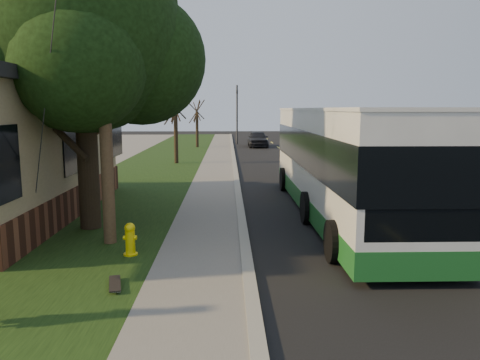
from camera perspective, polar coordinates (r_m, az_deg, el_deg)
name	(u,v)px	position (r m, az deg, el deg)	size (l,w,h in m)	color
ground	(246,257)	(10.74, 0.73, -9.35)	(120.00, 120.00, 0.00)	black
road	(328,185)	(20.95, 10.63, -0.59)	(8.00, 80.00, 0.01)	black
curb	(237,184)	(20.47, -0.37, -0.49)	(0.25, 80.00, 0.12)	gray
sidewalk	(214,185)	(20.48, -3.17, -0.56)	(2.00, 80.00, 0.08)	slate
grass_verge	(134,185)	(20.88, -12.82, -0.60)	(5.00, 80.00, 0.07)	black
fire_hydrant	(130,239)	(10.83, -13.25, -7.05)	(0.32, 0.32, 0.74)	yellow
utility_pole	(102,52)	(11.64, -16.49, 14.77)	(2.86, 3.21, 9.07)	#473321
leafy_tree	(85,38)	(13.52, -18.42, 16.08)	(6.30, 6.00, 7.80)	black
bare_tree_near	(176,129)	(28.40, -7.83, 6.24)	(1.38, 1.21, 4.31)	black
bare_tree_far	(197,124)	(40.31, -5.26, 6.77)	(1.38, 1.21, 4.03)	black
traffic_signal	(237,110)	(44.22, -0.37, 8.48)	(0.18, 0.22, 5.50)	#2D2D30
transit_bus	(344,159)	(14.81, 12.54, 2.51)	(2.86, 12.40, 3.35)	silver
skateboard_main	(115,284)	(9.14, -15.01, -12.12)	(0.40, 0.85, 0.08)	black
distant_car	(258,139)	(41.29, 2.19, 5.05)	(1.68, 4.18, 1.43)	black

